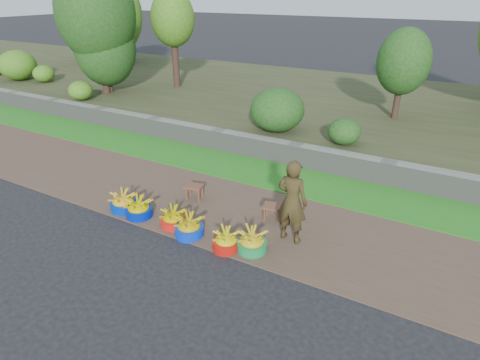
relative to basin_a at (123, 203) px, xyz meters
The scene contains 15 objects.
ground_plane 2.11m from the basin_a, ahead, with size 120.00×120.00×0.00m, color black.
dirt_shoulder 2.29m from the basin_a, 24.26° to the left, with size 80.00×2.50×0.02m, color #4F3B2E.
grass_verge 3.60m from the basin_a, 54.70° to the left, with size 80.00×1.50×0.04m, color #28781D.
retaining_wall 4.32m from the basin_a, 61.23° to the left, with size 80.00×0.35×0.55m, color slate.
earth_bank 8.93m from the basin_a, 76.54° to the left, with size 80.00×10.00×0.50m, color #393E23.
vegetation 9.19m from the basin_a, 76.60° to the left, with size 31.49×8.66×4.56m.
basin_a is the anchor object (origin of this frame).
basin_b 0.44m from the basin_a, ahead, with size 0.51×0.51×0.38m.
basin_c 1.23m from the basin_a, ahead, with size 0.48×0.48×0.36m.
basin_d 1.67m from the basin_a, ahead, with size 0.52×0.52×0.38m.
basin_e 2.45m from the basin_a, ahead, with size 0.47×0.47×0.35m.
basin_f 2.85m from the basin_a, ahead, with size 0.51×0.51×0.38m.
stool_left 1.43m from the basin_a, 47.45° to the left, with size 0.40×0.33×0.31m.
stool_right 2.95m from the basin_a, 21.73° to the left, with size 0.40×0.34×0.31m.
vendor_woman 3.40m from the basin_a, 11.11° to the left, with size 0.55×0.36×1.50m, color black.
Camera 1 is at (3.33, -4.61, 4.01)m, focal length 30.00 mm.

